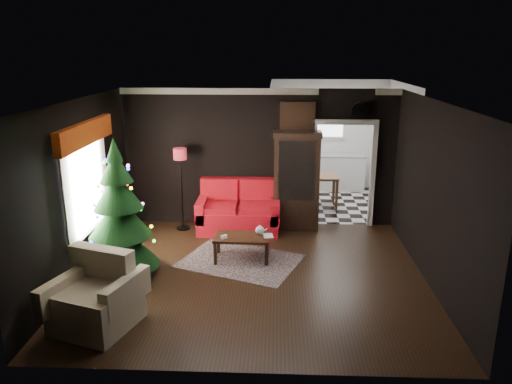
{
  "coord_description": "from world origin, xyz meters",
  "views": [
    {
      "loc": [
        0.35,
        -7.26,
        3.54
      ],
      "look_at": [
        0.0,
        0.9,
        1.15
      ],
      "focal_mm": 34.46,
      "sensor_mm": 36.0,
      "label": 1
    }
  ],
  "objects_px": {
    "curio_cabinet": "(296,183)",
    "floor_lamp": "(182,190)",
    "wall_clock": "(359,111)",
    "teapot": "(260,230)",
    "christmas_tree": "(119,213)",
    "kitchen_table": "(322,191)",
    "coffee_table": "(242,247)",
    "loveseat": "(239,207)",
    "armchair": "(95,294)"
  },
  "relations": [
    {
      "from": "armchair",
      "to": "wall_clock",
      "type": "height_order",
      "value": "wall_clock"
    },
    {
      "from": "curio_cabinet",
      "to": "teapot",
      "type": "xyz_separation_m",
      "value": [
        -0.67,
        -1.56,
        -0.43
      ]
    },
    {
      "from": "curio_cabinet",
      "to": "wall_clock",
      "type": "bearing_deg",
      "value": 8.53
    },
    {
      "from": "curio_cabinet",
      "to": "wall_clock",
      "type": "distance_m",
      "value": 1.88
    },
    {
      "from": "coffee_table",
      "to": "wall_clock",
      "type": "height_order",
      "value": "wall_clock"
    },
    {
      "from": "christmas_tree",
      "to": "armchair",
      "type": "distance_m",
      "value": 1.66
    },
    {
      "from": "loveseat",
      "to": "christmas_tree",
      "type": "distance_m",
      "value": 2.77
    },
    {
      "from": "floor_lamp",
      "to": "wall_clock",
      "type": "xyz_separation_m",
      "value": [
        3.5,
        0.34,
        1.55
      ]
    },
    {
      "from": "coffee_table",
      "to": "armchair",
      "type": "bearing_deg",
      "value": -128.42
    },
    {
      "from": "curio_cabinet",
      "to": "wall_clock",
      "type": "height_order",
      "value": "wall_clock"
    },
    {
      "from": "curio_cabinet",
      "to": "armchair",
      "type": "height_order",
      "value": "curio_cabinet"
    },
    {
      "from": "coffee_table",
      "to": "kitchen_table",
      "type": "bearing_deg",
      "value": 61.97
    },
    {
      "from": "christmas_tree",
      "to": "kitchen_table",
      "type": "height_order",
      "value": "christmas_tree"
    },
    {
      "from": "curio_cabinet",
      "to": "floor_lamp",
      "type": "bearing_deg",
      "value": -175.95
    },
    {
      "from": "loveseat",
      "to": "wall_clock",
      "type": "height_order",
      "value": "wall_clock"
    },
    {
      "from": "floor_lamp",
      "to": "kitchen_table",
      "type": "relative_size",
      "value": 2.23
    },
    {
      "from": "floor_lamp",
      "to": "wall_clock",
      "type": "height_order",
      "value": "wall_clock"
    },
    {
      "from": "coffee_table",
      "to": "christmas_tree",
      "type": "bearing_deg",
      "value": -160.22
    },
    {
      "from": "loveseat",
      "to": "kitchen_table",
      "type": "distance_m",
      "value": 2.45
    },
    {
      "from": "christmas_tree",
      "to": "teapot",
      "type": "distance_m",
      "value": 2.38
    },
    {
      "from": "armchair",
      "to": "coffee_table",
      "type": "relative_size",
      "value": 1.06
    },
    {
      "from": "christmas_tree",
      "to": "curio_cabinet",
      "type": "bearing_deg",
      "value": 38.96
    },
    {
      "from": "curio_cabinet",
      "to": "christmas_tree",
      "type": "xyz_separation_m",
      "value": [
        -2.87,
        -2.32,
        0.1
      ]
    },
    {
      "from": "christmas_tree",
      "to": "kitchen_table",
      "type": "relative_size",
      "value": 3.0
    },
    {
      "from": "armchair",
      "to": "teapot",
      "type": "relative_size",
      "value": 5.76
    },
    {
      "from": "loveseat",
      "to": "teapot",
      "type": "height_order",
      "value": "loveseat"
    },
    {
      "from": "kitchen_table",
      "to": "teapot",
      "type": "bearing_deg",
      "value": -113.87
    },
    {
      "from": "curio_cabinet",
      "to": "teapot",
      "type": "distance_m",
      "value": 1.76
    },
    {
      "from": "loveseat",
      "to": "wall_clock",
      "type": "distance_m",
      "value": 3.04
    },
    {
      "from": "curio_cabinet",
      "to": "kitchen_table",
      "type": "distance_m",
      "value": 1.67
    },
    {
      "from": "loveseat",
      "to": "coffee_table",
      "type": "distance_m",
      "value": 1.46
    },
    {
      "from": "wall_clock",
      "to": "christmas_tree",
      "type": "bearing_deg",
      "value": -148.44
    },
    {
      "from": "christmas_tree",
      "to": "armchair",
      "type": "relative_size",
      "value": 2.25
    },
    {
      "from": "coffee_table",
      "to": "teapot",
      "type": "relative_size",
      "value": 5.43
    },
    {
      "from": "armchair",
      "to": "loveseat",
      "type": "bearing_deg",
      "value": 84.97
    },
    {
      "from": "armchair",
      "to": "floor_lamp",
      "type": "bearing_deg",
      "value": 101.71
    },
    {
      "from": "loveseat",
      "to": "christmas_tree",
      "type": "height_order",
      "value": "christmas_tree"
    },
    {
      "from": "loveseat",
      "to": "christmas_tree",
      "type": "bearing_deg",
      "value": -129.29
    },
    {
      "from": "coffee_table",
      "to": "kitchen_table",
      "type": "relative_size",
      "value": 1.26
    },
    {
      "from": "christmas_tree",
      "to": "coffee_table",
      "type": "bearing_deg",
      "value": 19.78
    },
    {
      "from": "floor_lamp",
      "to": "christmas_tree",
      "type": "bearing_deg",
      "value": -104.8
    },
    {
      "from": "coffee_table",
      "to": "teapot",
      "type": "height_order",
      "value": "teapot"
    },
    {
      "from": "floor_lamp",
      "to": "wall_clock",
      "type": "distance_m",
      "value": 3.84
    },
    {
      "from": "floor_lamp",
      "to": "coffee_table",
      "type": "height_order",
      "value": "floor_lamp"
    },
    {
      "from": "wall_clock",
      "to": "kitchen_table",
      "type": "bearing_deg",
      "value": 113.75
    },
    {
      "from": "curio_cabinet",
      "to": "teapot",
      "type": "bearing_deg",
      "value": -113.34
    },
    {
      "from": "kitchen_table",
      "to": "armchair",
      "type": "bearing_deg",
      "value": -122.69
    },
    {
      "from": "curio_cabinet",
      "to": "armchair",
      "type": "xyz_separation_m",
      "value": [
        -2.75,
        -3.86,
        -0.49
      ]
    },
    {
      "from": "christmas_tree",
      "to": "teapot",
      "type": "relative_size",
      "value": 12.96
    },
    {
      "from": "curio_cabinet",
      "to": "coffee_table",
      "type": "bearing_deg",
      "value": -120.97
    }
  ]
}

